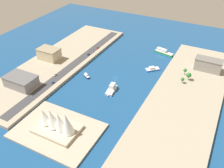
{
  "coord_description": "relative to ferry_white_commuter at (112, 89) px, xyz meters",
  "views": [
    {
      "loc": [
        -107.43,
        217.54,
        158.67
      ],
      "look_at": [
        -3.24,
        15.59,
        2.54
      ],
      "focal_mm": 39.66,
      "sensor_mm": 36.0,
      "label": 1
    }
  ],
  "objects": [
    {
      "name": "sedan_silver",
      "position": [
        69.89,
        7.79,
        1.72
      ],
      "size": [
        1.84,
        4.3,
        1.49
      ],
      "color": "black",
      "rests_on": "road_strip"
    },
    {
      "name": "carpark_squat_concrete",
      "position": [
        -85.09,
        -86.87,
        8.19
      ],
      "size": [
        31.66,
        15.13,
        14.63
      ],
      "color": "gray",
      "rests_on": "quay_west"
    },
    {
      "name": "ground_plane",
      "position": [
        7.12,
        -23.96,
        -2.46
      ],
      "size": [
        440.0,
        440.0,
        0.0
      ],
      "primitive_type": "plane",
      "color": "navy"
    },
    {
      "name": "traffic_light_waterfront",
      "position": [
        58.82,
        -61.09,
        5.18
      ],
      "size": [
        0.36,
        0.36,
        6.5
      ],
      "color": "black",
      "rests_on": "quay_east"
    },
    {
      "name": "quay_east",
      "position": [
        89.02,
        -23.96,
        -0.81
      ],
      "size": [
        70.0,
        240.0,
        3.3
      ],
      "primitive_type": "cube",
      "color": "#9E937F",
      "rests_on": "ground_plane"
    },
    {
      "name": "opera_landmark",
      "position": [
        14.06,
        76.46,
        8.24
      ],
      "size": [
        39.24,
        27.42,
        23.21
      ],
      "color": "#BCAD93",
      "rests_on": "peninsula_point"
    },
    {
      "name": "park_tree_cluster",
      "position": [
        -67.27,
        -54.7,
        6.8
      ],
      "size": [
        11.2,
        22.59,
        9.22
      ],
      "color": "brown",
      "rests_on": "quay_west"
    },
    {
      "name": "warehouse_low_gray",
      "position": [
        89.91,
        40.67,
        6.83
      ],
      "size": [
        33.97,
        22.59,
        11.91
      ],
      "color": "gray",
      "rests_on": "quay_east"
    },
    {
      "name": "ferry_green_doubledeck",
      "position": [
        -23.47,
        -110.25,
        -0.04
      ],
      "size": [
        28.95,
        12.85,
        6.64
      ],
      "color": "#2D8C4C",
      "rests_on": "ground_plane"
    },
    {
      "name": "pickup_red",
      "position": [
        62.16,
        -76.69,
        1.77
      ],
      "size": [
        1.82,
        4.92,
        1.6
      ],
      "color": "black",
      "rests_on": "road_strip"
    },
    {
      "name": "peninsula_point",
      "position": [
        14.28,
        76.46,
        -1.46
      ],
      "size": [
        73.67,
        54.21,
        2.0
      ],
      "primitive_type": "cube",
      "color": "#A89E89",
      "rests_on": "ground_plane"
    },
    {
      "name": "suv_black",
      "position": [
        62.95,
        -54.21,
        1.74
      ],
      "size": [
        1.86,
        4.28,
        1.52
      ],
      "color": "black",
      "rests_on": "road_strip"
    },
    {
      "name": "hatchback_blue",
      "position": [
        62.97,
        21.31,
        1.74
      ],
      "size": [
        1.95,
        4.6,
        1.52
      ],
      "color": "black",
      "rests_on": "road_strip"
    },
    {
      "name": "ferry_white_commuter",
      "position": [
        0.0,
        0.0,
        0.0
      ],
      "size": [
        9.72,
        21.41,
        7.34
      ],
      "color": "silver",
      "rests_on": "ground_plane"
    },
    {
      "name": "patrol_launch_navy",
      "position": [
        38.63,
        -10.65,
        -0.92
      ],
      "size": [
        10.63,
        7.52,
        4.16
      ],
      "color": "#1E284C",
      "rests_on": "ground_plane"
    },
    {
      "name": "office_block_beige",
      "position": [
        102.13,
        -21.87,
        8.12
      ],
      "size": [
        27.63,
        18.72,
        14.49
      ],
      "color": "#C6B793",
      "rests_on": "quay_east"
    },
    {
      "name": "road_strip",
      "position": [
        65.97,
        -23.96,
        0.92
      ],
      "size": [
        11.31,
        228.0,
        0.15
      ],
      "primitive_type": "cube",
      "color": "#38383D",
      "rests_on": "quay_east"
    },
    {
      "name": "quay_west",
      "position": [
        -74.77,
        -23.96,
        -0.81
      ],
      "size": [
        70.0,
        240.0,
        3.3
      ],
      "primitive_type": "cube",
      "color": "#9E937F",
      "rests_on": "ground_plane"
    },
    {
      "name": "catamaran_blue",
      "position": [
        -24.55,
        -62.02,
        -1.07
      ],
      "size": [
        17.69,
        17.42,
        4.25
      ],
      "color": "blue",
      "rests_on": "ground_plane"
    }
  ]
}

